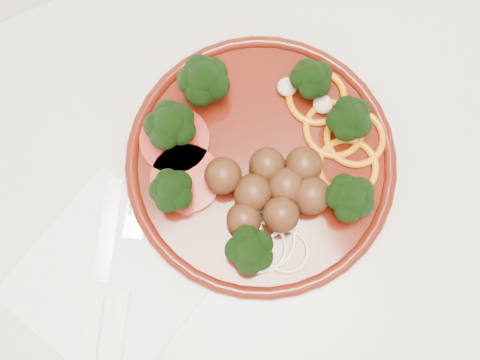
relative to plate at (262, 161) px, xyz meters
name	(u,v)px	position (x,y,z in m)	size (l,w,h in m)	color
counter	(247,238)	(-0.02, -0.01, -0.47)	(2.40, 0.60, 0.90)	silver
plate	(262,161)	(0.00, 0.00, 0.00)	(0.29, 0.29, 0.07)	#450F07
napkin	(110,281)	(-0.20, -0.04, -0.02)	(0.18, 0.18, 0.00)	white
knife	(97,302)	(-0.22, -0.06, -0.01)	(0.12, 0.18, 0.01)	silver
fork	(122,308)	(-0.20, -0.07, -0.01)	(0.11, 0.16, 0.01)	white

